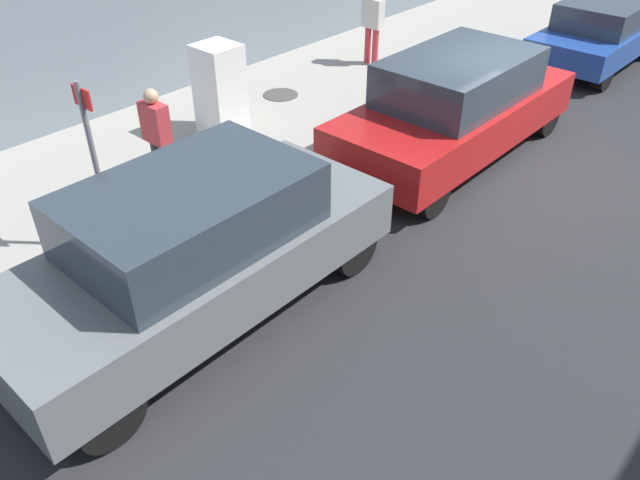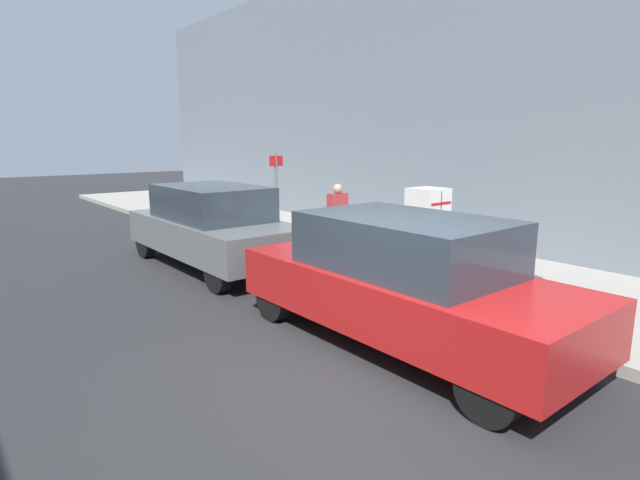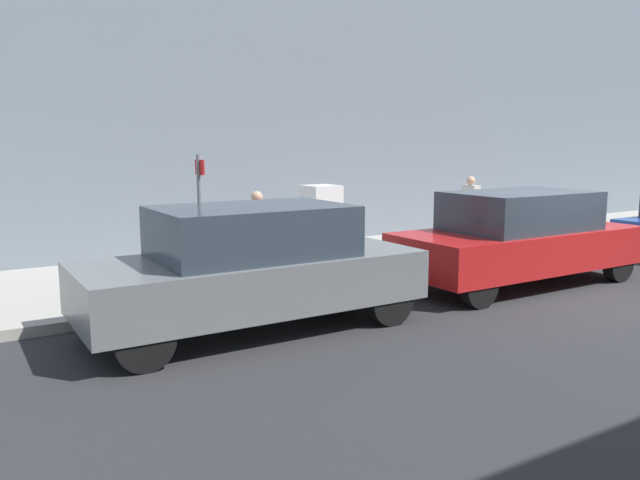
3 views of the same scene
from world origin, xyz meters
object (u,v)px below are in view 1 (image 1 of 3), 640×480
object	(u,v)px
pedestrian_walking_far	(157,134)
parked_suv_red	(456,106)
street_sign_post	(95,160)
parked_hatchback_blue	(598,34)
pedestrian_standing_near	(373,21)
parked_suv_gray	(196,248)
discarded_refrigerator	(220,91)

from	to	relation	value
pedestrian_walking_far	parked_suv_red	distance (m)	4.82
street_sign_post	parked_hatchback_blue	distance (m)	11.64
pedestrian_standing_near	parked_suv_red	xyz separation A→B (m)	(3.59, -2.33, -0.20)
street_sign_post	parked_suv_red	bearing A→B (deg)	72.57
street_sign_post	parked_suv_red	distance (m)	5.80
parked_hatchback_blue	parked_suv_gray	bearing A→B (deg)	-90.00
street_sign_post	pedestrian_standing_near	world-z (taller)	street_sign_post
parked_suv_red	parked_hatchback_blue	world-z (taller)	parked_suv_red
street_sign_post	pedestrian_walking_far	size ratio (longest dim) A/B	1.43
discarded_refrigerator	street_sign_post	bearing A→B (deg)	-64.46
street_sign_post	pedestrian_walking_far	distance (m)	1.59
discarded_refrigerator	street_sign_post	world-z (taller)	street_sign_post
pedestrian_standing_near	parked_suv_red	bearing A→B (deg)	50.96
discarded_refrigerator	parked_suv_gray	bearing A→B (deg)	-43.79
pedestrian_walking_far	parked_hatchback_blue	bearing A→B (deg)	76.33
parked_suv_red	street_sign_post	bearing A→B (deg)	-107.43
street_sign_post	parked_suv_gray	xyz separation A→B (m)	(1.73, 0.10, -0.53)
discarded_refrigerator	parked_hatchback_blue	world-z (taller)	discarded_refrigerator
pedestrian_standing_near	pedestrian_walking_far	bearing A→B (deg)	3.93
pedestrian_standing_near	parked_suv_red	world-z (taller)	pedestrian_standing_near
discarded_refrigerator	pedestrian_walking_far	distance (m)	2.05
parked_suv_red	parked_hatchback_blue	xyz separation A→B (m)	(0.00, 5.98, -0.17)
pedestrian_standing_near	parked_suv_red	size ratio (longest dim) A/B	0.33
street_sign_post	pedestrian_standing_near	distance (m)	8.07
pedestrian_standing_near	parked_hatchback_blue	bearing A→B (deg)	129.43
pedestrian_walking_far	parked_hatchback_blue	size ratio (longest dim) A/B	0.41
discarded_refrigerator	parked_hatchback_blue	distance (m)	8.87
street_sign_post	parked_suv_gray	bearing A→B (deg)	3.25
pedestrian_standing_near	parked_hatchback_blue	xyz separation A→B (m)	(3.59, 3.64, -0.37)
parked_suv_gray	parked_suv_red	distance (m)	5.41
pedestrian_walking_far	parked_suv_gray	bearing A→B (deg)	-27.31
street_sign_post	pedestrian_standing_near	xyz separation A→B (m)	(-1.86, 7.84, -0.35)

